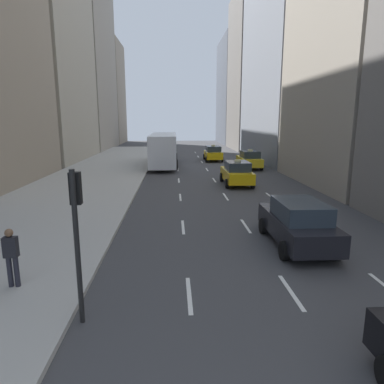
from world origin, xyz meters
TOP-DOWN VIEW (x-y plane):
  - sidewalk_left at (-7.00, 27.00)m, footprint 8.00×66.00m
  - lane_markings at (2.60, 23.00)m, footprint 5.72×56.00m
  - building_row_left at (-14.00, 35.61)m, footprint 6.00×78.24m
  - building_row_right at (12.00, 38.69)m, footprint 6.00×78.06m
  - taxi_lead at (4.00, 23.97)m, footprint 2.02×4.40m
  - taxi_second at (4.00, 39.21)m, footprint 2.02×4.40m
  - taxi_third at (6.80, 32.51)m, footprint 2.02×4.40m
  - sedan_black_near at (4.00, 11.52)m, footprint 2.02×4.50m
  - city_bus at (-1.61, 35.05)m, footprint 2.80×11.61m
  - pedestrian_mid_block at (-4.98, 8.46)m, footprint 0.36×0.22m
  - traffic_light_pole at (-2.75, 6.97)m, footprint 0.24×0.42m

SIDE VIEW (x-z plane):
  - lane_markings at x=2.60m, z-range 0.00..0.01m
  - sidewalk_left at x=-7.00m, z-range 0.00..0.15m
  - taxi_lead at x=4.00m, z-range -0.05..1.82m
  - taxi_second at x=4.00m, z-range -0.05..1.82m
  - taxi_third at x=6.80m, z-range -0.05..1.82m
  - sedan_black_near at x=4.00m, z-range 0.01..1.76m
  - pedestrian_mid_block at x=-4.98m, z-range 0.24..1.89m
  - city_bus at x=-1.61m, z-range 0.16..3.41m
  - traffic_light_pole at x=-2.75m, z-range 0.61..4.21m
  - building_row_right at x=12.00m, z-range -3.99..30.34m
  - building_row_left at x=-14.00m, z-range -3.68..33.65m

